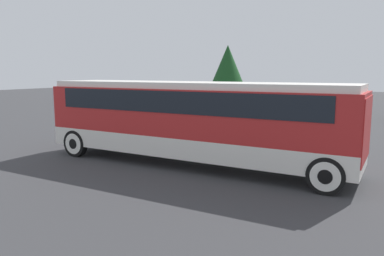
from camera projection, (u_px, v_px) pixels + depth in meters
name	position (u px, v px, depth m)	size (l,w,h in m)	color
ground_plane	(192.00, 164.00, 13.71)	(120.00, 120.00, 0.00)	#38383A
tour_bus	(194.00, 115.00, 13.39)	(11.48, 2.57, 3.00)	silver
parked_car_near	(156.00, 120.00, 21.19)	(4.01, 1.90, 1.36)	navy
parked_car_mid	(250.00, 122.00, 20.20)	(4.68, 1.95, 1.37)	#BCBCC1
parked_car_far	(213.00, 126.00, 18.66)	(4.19, 1.83, 1.34)	silver
tree_center	(228.00, 65.00, 39.82)	(3.44, 3.44, 6.21)	brown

